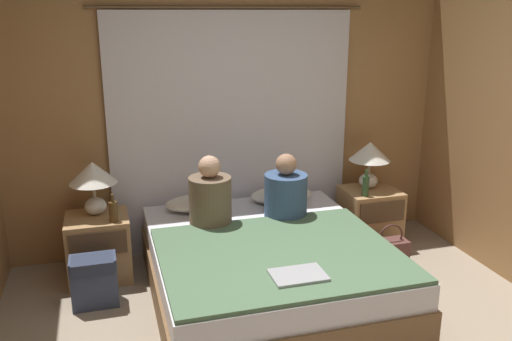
# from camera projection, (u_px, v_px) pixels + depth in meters

# --- Properties ---
(wall_back) EXTENTS (3.99, 0.06, 2.50)m
(wall_back) POSITION_uv_depth(u_px,v_px,m) (231.00, 109.00, 4.76)
(wall_back) COLOR #A37547
(wall_back) RESTS_ON ground_plane
(curtain_panel) EXTENTS (2.34, 0.03, 2.12)m
(curtain_panel) POSITION_uv_depth(u_px,v_px,m) (233.00, 132.00, 4.75)
(curtain_panel) COLOR silver
(curtain_panel) RESTS_ON ground_plane
(bed) EXTENTS (1.68, 1.95, 0.47)m
(bed) POSITION_uv_depth(u_px,v_px,m) (267.00, 269.00, 4.05)
(bed) COLOR brown
(bed) RESTS_ON ground_plane
(nightstand_left) EXTENTS (0.49, 0.46, 0.52)m
(nightstand_left) POSITION_uv_depth(u_px,v_px,m) (99.00, 247.00, 4.34)
(nightstand_left) COLOR #A87F51
(nightstand_left) RESTS_ON ground_plane
(nightstand_right) EXTENTS (0.49, 0.46, 0.52)m
(nightstand_right) POSITION_uv_depth(u_px,v_px,m) (369.00, 217.00, 4.98)
(nightstand_right) COLOR #A87F51
(nightstand_right) RESTS_ON ground_plane
(lamp_left) EXTENTS (0.37, 0.37, 0.43)m
(lamp_left) POSITION_uv_depth(u_px,v_px,m) (93.00, 177.00, 4.24)
(lamp_left) COLOR silver
(lamp_left) RESTS_ON nightstand_left
(lamp_right) EXTENTS (0.37, 0.37, 0.43)m
(lamp_right) POSITION_uv_depth(u_px,v_px,m) (370.00, 155.00, 4.88)
(lamp_right) COLOR silver
(lamp_right) RESTS_ON nightstand_right
(pillow_left) EXTENTS (0.55, 0.33, 0.12)m
(pillow_left) POSITION_uv_depth(u_px,v_px,m) (198.00, 203.00, 4.57)
(pillow_left) COLOR silver
(pillow_left) RESTS_ON bed
(pillow_right) EXTENTS (0.55, 0.33, 0.12)m
(pillow_right) POSITION_uv_depth(u_px,v_px,m) (281.00, 195.00, 4.77)
(pillow_right) COLOR silver
(pillow_right) RESTS_ON bed
(blanket_on_bed) EXTENTS (1.62, 1.32, 0.03)m
(blanket_on_bed) POSITION_uv_depth(u_px,v_px,m) (279.00, 254.00, 3.71)
(blanket_on_bed) COLOR #4C6B4C
(blanket_on_bed) RESTS_ON bed
(person_left_in_bed) EXTENTS (0.33, 0.33, 0.56)m
(person_left_in_bed) POSITION_uv_depth(u_px,v_px,m) (210.00, 198.00, 4.20)
(person_left_in_bed) COLOR brown
(person_left_in_bed) RESTS_ON bed
(person_right_in_bed) EXTENTS (0.35, 0.35, 0.53)m
(person_right_in_bed) POSITION_uv_depth(u_px,v_px,m) (286.00, 193.00, 4.37)
(person_right_in_bed) COLOR #38517A
(person_right_in_bed) RESTS_ON bed
(beer_bottle_on_left_stand) EXTENTS (0.07, 0.07, 0.22)m
(beer_bottle_on_left_stand) POSITION_uv_depth(u_px,v_px,m) (113.00, 211.00, 4.16)
(beer_bottle_on_left_stand) COLOR #513819
(beer_bottle_on_left_stand) RESTS_ON nightstand_left
(beer_bottle_on_right_stand) EXTENTS (0.06, 0.06, 0.24)m
(beer_bottle_on_right_stand) POSITION_uv_depth(u_px,v_px,m) (366.00, 185.00, 4.72)
(beer_bottle_on_right_stand) COLOR #2D4C28
(beer_bottle_on_right_stand) RESTS_ON nightstand_right
(laptop_on_bed) EXTENTS (0.34, 0.24, 0.02)m
(laptop_on_bed) POSITION_uv_depth(u_px,v_px,m) (298.00, 275.00, 3.37)
(laptop_on_bed) COLOR #9EA0A5
(laptop_on_bed) RESTS_ON blanket_on_bed
(backpack_on_floor) EXTENTS (0.33, 0.22, 0.38)m
(backpack_on_floor) POSITION_uv_depth(u_px,v_px,m) (94.00, 278.00, 3.94)
(backpack_on_floor) COLOR #333D56
(backpack_on_floor) RESTS_ON ground_plane
(handbag_on_floor) EXTENTS (0.30, 0.17, 0.35)m
(handbag_on_floor) POSITION_uv_depth(u_px,v_px,m) (390.00, 250.00, 4.65)
(handbag_on_floor) COLOR brown
(handbag_on_floor) RESTS_ON ground_plane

